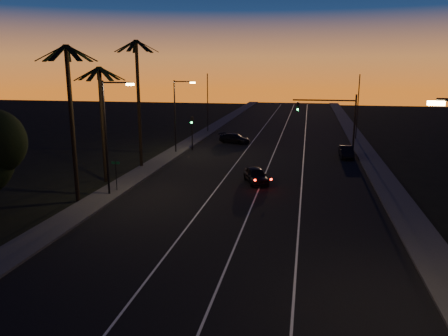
% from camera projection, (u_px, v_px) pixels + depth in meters
% --- Properties ---
extents(road, '(20.00, 170.00, 0.01)m').
position_uv_depth(road, '(261.00, 172.00, 42.29)').
color(road, black).
rests_on(road, ground).
extents(sidewalk_left, '(2.40, 170.00, 0.16)m').
position_uv_depth(sidewalk_left, '(151.00, 167.00, 44.33)').
color(sidewalk_left, '#343432').
rests_on(sidewalk_left, ground).
extents(sidewalk_right, '(2.40, 170.00, 0.16)m').
position_uv_depth(sidewalk_right, '(382.00, 177.00, 40.21)').
color(sidewalk_right, '#343432').
rests_on(sidewalk_right, ground).
extents(lane_stripe_left, '(0.12, 160.00, 0.01)m').
position_uv_depth(lane_stripe_left, '(230.00, 171.00, 42.84)').
color(lane_stripe_left, silver).
rests_on(lane_stripe_left, road).
extents(lane_stripe_mid, '(0.12, 160.00, 0.01)m').
position_uv_depth(lane_stripe_mid, '(266.00, 173.00, 42.20)').
color(lane_stripe_mid, silver).
rests_on(lane_stripe_mid, road).
extents(lane_stripe_right, '(0.12, 160.00, 0.01)m').
position_uv_depth(lane_stripe_right, '(302.00, 174.00, 41.55)').
color(lane_stripe_right, silver).
rests_on(lane_stripe_right, road).
extents(palm_near, '(4.25, 4.16, 11.53)m').
position_uv_depth(palm_near, '(71.00, 108.00, 31.53)').
color(palm_near, black).
rests_on(palm_near, ground).
extents(palm_mid, '(4.25, 4.16, 10.03)m').
position_uv_depth(palm_mid, '(102.00, 111.00, 37.56)').
color(palm_mid, black).
rests_on(palm_mid, ground).
extents(palm_far, '(4.25, 4.16, 12.53)m').
position_uv_depth(palm_far, '(138.00, 92.00, 42.81)').
color(palm_far, black).
rests_on(palm_far, ground).
extents(streetlight_left_near, '(2.55, 0.26, 9.00)m').
position_uv_depth(streetlight_left_near, '(109.00, 129.00, 33.49)').
color(streetlight_left_near, black).
rests_on(streetlight_left_near, ground).
extents(streetlight_left_far, '(2.55, 0.26, 8.50)m').
position_uv_depth(streetlight_left_far, '(177.00, 110.00, 50.76)').
color(streetlight_left_far, black).
rests_on(streetlight_left_far, ground).
extents(street_sign, '(0.70, 0.06, 2.60)m').
position_uv_depth(street_sign, '(116.00, 172.00, 35.29)').
color(street_sign, black).
rests_on(street_sign, ground).
extents(signal_mast, '(7.10, 0.41, 7.00)m').
position_uv_depth(signal_mast, '(334.00, 114.00, 49.45)').
color(signal_mast, black).
rests_on(signal_mast, ground).
extents(signal_post, '(0.28, 0.37, 4.20)m').
position_uv_depth(signal_post, '(192.00, 127.00, 52.93)').
color(signal_post, black).
rests_on(signal_post, ground).
extents(far_pole_left, '(0.14, 0.14, 9.00)m').
position_uv_depth(far_pole_left, '(208.00, 103.00, 67.21)').
color(far_pole_left, black).
rests_on(far_pole_left, ground).
extents(far_pole_right, '(0.14, 0.14, 9.00)m').
position_uv_depth(far_pole_right, '(358.00, 108.00, 60.29)').
color(far_pole_right, black).
rests_on(far_pole_right, ground).
extents(lead_car, '(3.07, 4.76, 1.38)m').
position_uv_depth(lead_car, '(256.00, 175.00, 38.31)').
color(lead_car, black).
rests_on(lead_car, road).
extents(right_car, '(1.53, 3.99, 1.30)m').
position_uv_depth(right_car, '(346.00, 152.00, 48.97)').
color(right_car, black).
rests_on(right_car, road).
extents(cross_car, '(4.69, 3.25, 1.26)m').
position_uv_depth(cross_car, '(235.00, 138.00, 58.30)').
color(cross_car, black).
rests_on(cross_car, road).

